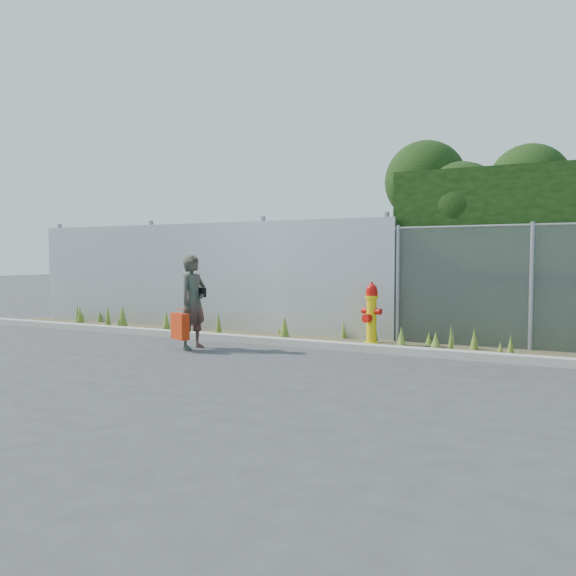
# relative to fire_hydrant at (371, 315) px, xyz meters

# --- Properties ---
(ground) EXTENTS (80.00, 80.00, 0.00)m
(ground) POSITION_rel_fire_hydrant_xyz_m (-0.76, -2.44, -0.52)
(ground) COLOR #38373A
(ground) RESTS_ON ground
(curb) EXTENTS (16.00, 0.22, 0.12)m
(curb) POSITION_rel_fire_hydrant_xyz_m (-0.76, -0.64, -0.46)
(curb) COLOR #9F9C8F
(curb) RESTS_ON ground
(weed_strip) EXTENTS (16.00, 1.28, 0.51)m
(weed_strip) POSITION_rel_fire_hydrant_xyz_m (-1.22, -0.05, -0.41)
(weed_strip) COLOR #463F28
(weed_strip) RESTS_ON ground
(corrugated_fence) EXTENTS (8.50, 0.21, 2.30)m
(corrugated_fence) POSITION_rel_fire_hydrant_xyz_m (-4.00, 0.57, 0.58)
(corrugated_fence) COLOR #B6B9BE
(corrugated_fence) RESTS_ON ground
(fire_hydrant) EXTENTS (0.36, 0.32, 1.07)m
(fire_hydrant) POSITION_rel_fire_hydrant_xyz_m (0.00, 0.00, 0.00)
(fire_hydrant) COLOR #DAC20B
(fire_hydrant) RESTS_ON ground
(woman) EXTENTS (0.42, 0.59, 1.53)m
(woman) POSITION_rel_fire_hydrant_xyz_m (-2.51, -1.59, 0.24)
(woman) COLOR #0E5D43
(woman) RESTS_ON ground
(red_tote_bag) EXTENTS (0.37, 0.14, 0.49)m
(red_tote_bag) POSITION_rel_fire_hydrant_xyz_m (-2.56, -1.87, -0.13)
(red_tote_bag) COLOR red
(black_shoulder_bag) EXTENTS (0.21, 0.09, 0.16)m
(black_shoulder_bag) POSITION_rel_fire_hydrant_xyz_m (-2.45, -1.49, 0.40)
(black_shoulder_bag) COLOR black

